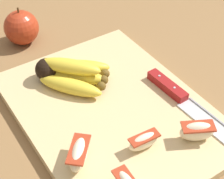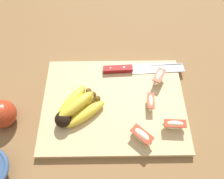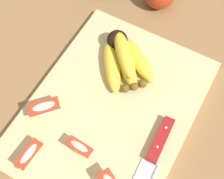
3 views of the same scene
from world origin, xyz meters
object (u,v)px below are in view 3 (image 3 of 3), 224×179
at_px(banana_bunch, 124,58).
at_px(chefs_knife, 152,160).
at_px(apple_wedge_far, 30,155).
at_px(apple_wedge_middle, 45,109).
at_px(apple_wedge_extra, 78,147).

xyz_separation_m(banana_bunch, chefs_knife, (-0.17, -0.16, -0.02)).
bearing_deg(banana_bunch, apple_wedge_far, 169.24).
bearing_deg(apple_wedge_middle, chefs_knife, -86.76).
height_order(banana_bunch, apple_wedge_middle, banana_bunch).
bearing_deg(banana_bunch, apple_wedge_extra, -175.36).
xyz_separation_m(apple_wedge_far, apple_wedge_extra, (0.06, -0.07, -0.00)).
relative_size(banana_bunch, apple_wedge_far, 2.34).
relative_size(chefs_knife, apple_wedge_far, 4.06).
bearing_deg(chefs_knife, apple_wedge_middle, 93.24).
xyz_separation_m(chefs_knife, apple_wedge_far, (-0.11, 0.21, 0.01)).
distance_m(apple_wedge_middle, apple_wedge_far, 0.10).
relative_size(apple_wedge_middle, apple_wedge_extra, 1.16).
height_order(banana_bunch, chefs_knife, banana_bunch).
distance_m(apple_wedge_far, apple_wedge_extra, 0.09).
xyz_separation_m(chefs_knife, apple_wedge_middle, (-0.01, 0.24, 0.01)).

